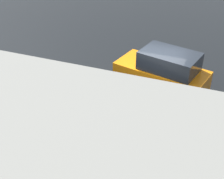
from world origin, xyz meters
name	(u,v)px	position (x,y,z in m)	size (l,w,h in m)	color
ground_plane	(148,100)	(0.00, 0.00, 0.00)	(60.00, 60.00, 0.00)	black
kerb_strip	(113,169)	(0.00, 4.20, 0.02)	(24.00, 3.20, 0.04)	slate
moving_hatchback	(163,73)	(-0.42, -0.76, 1.03)	(4.19, 2.56, 2.06)	orange
fire_hydrant	(38,117)	(3.46, 3.13, 0.40)	(0.42, 0.31, 0.80)	#197A2D
pedestrian	(12,104)	(4.60, 3.10, 0.68)	(0.25, 0.57, 1.22)	#B2262D
sign_post	(33,100)	(3.16, 3.64, 1.58)	(0.07, 0.44, 2.40)	#4C4C51
puddle_patch	(143,85)	(0.52, -1.16, 0.00)	(3.57, 3.57, 0.01)	black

